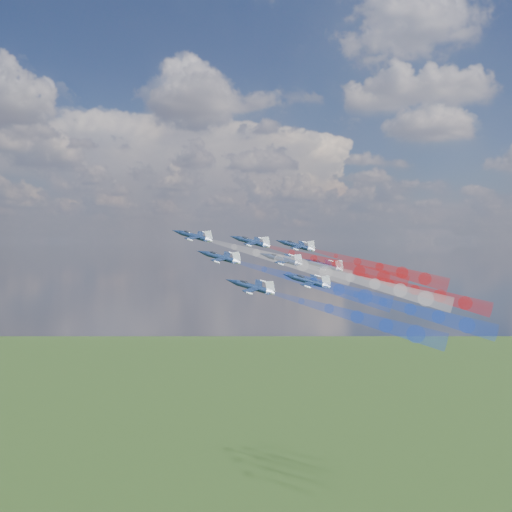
# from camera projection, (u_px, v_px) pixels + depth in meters

# --- Properties ---
(jet_lead) EXTENTS (15.03, 12.66, 8.49)m
(jet_lead) POSITION_uv_depth(u_px,v_px,m) (194.00, 236.00, 164.70)
(jet_lead) COLOR black
(trail_lead) EXTENTS (38.89, 11.67, 14.41)m
(trail_lead) POSITION_uv_depth(u_px,v_px,m) (279.00, 259.00, 157.90)
(trail_lead) COLOR white
(jet_inner_left) EXTENTS (15.03, 12.66, 8.49)m
(jet_inner_left) POSITION_uv_depth(u_px,v_px,m) (220.00, 257.00, 153.40)
(jet_inner_left) COLOR black
(trail_inner_left) EXTENTS (38.89, 11.67, 14.41)m
(trail_inner_left) POSITION_uv_depth(u_px,v_px,m) (313.00, 283.00, 146.60)
(trail_inner_left) COLOR blue
(jet_inner_right) EXTENTS (15.03, 12.66, 8.49)m
(jet_inner_right) POSITION_uv_depth(u_px,v_px,m) (251.00, 242.00, 169.22)
(jet_inner_right) COLOR black
(trail_inner_right) EXTENTS (38.89, 11.67, 14.41)m
(trail_inner_right) POSITION_uv_depth(u_px,v_px,m) (337.00, 264.00, 162.43)
(trail_inner_right) COLOR red
(jet_outer_left) EXTENTS (15.03, 12.66, 8.49)m
(jet_outer_left) POSITION_uv_depth(u_px,v_px,m) (252.00, 287.00, 138.48)
(jet_outer_left) COLOR black
(trail_outer_left) EXTENTS (38.89, 11.67, 14.41)m
(trail_outer_left) POSITION_uv_depth(u_px,v_px,m) (357.00, 317.00, 131.69)
(trail_outer_left) COLOR blue
(jet_center_third) EXTENTS (15.03, 12.66, 8.49)m
(jet_center_third) POSITION_uv_depth(u_px,v_px,m) (282.00, 260.00, 158.73)
(jet_center_third) COLOR black
(trail_center_third) EXTENTS (38.89, 11.67, 14.41)m
(trail_center_third) POSITION_uv_depth(u_px,v_px,m) (375.00, 284.00, 151.94)
(trail_center_third) COLOR white
(jet_outer_right) EXTENTS (15.03, 12.66, 8.49)m
(jet_outer_right) POSITION_uv_depth(u_px,v_px,m) (297.00, 246.00, 177.81)
(jet_outer_right) COLOR black
(trail_outer_right) EXTENTS (38.89, 11.67, 14.41)m
(trail_outer_right) POSITION_uv_depth(u_px,v_px,m) (379.00, 267.00, 171.02)
(trail_outer_right) COLOR red
(jet_rear_left) EXTENTS (15.03, 12.66, 8.49)m
(jet_rear_left) POSITION_uv_depth(u_px,v_px,m) (308.00, 281.00, 146.22)
(jet_rear_left) COLOR black
(trail_rear_left) EXTENTS (38.89, 11.67, 14.41)m
(trail_rear_left) POSITION_uv_depth(u_px,v_px,m) (410.00, 309.00, 139.43)
(trail_rear_left) COLOR blue
(jet_rear_right) EXTENTS (15.03, 12.66, 8.49)m
(jet_rear_right) POSITION_uv_depth(u_px,v_px,m) (323.00, 265.00, 163.47)
(jet_rear_right) COLOR black
(trail_rear_right) EXTENTS (38.89, 11.67, 14.41)m
(trail_rear_right) POSITION_uv_depth(u_px,v_px,m) (415.00, 290.00, 156.68)
(trail_rear_right) COLOR red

